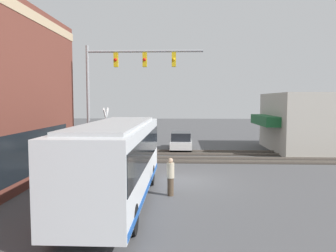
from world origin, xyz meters
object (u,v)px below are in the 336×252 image
city_bus (117,159)px  pedestrian_at_crossing (117,151)px  crossing_signal (106,130)px  parked_car_white (181,141)px  pedestrian_near_bus (171,177)px

city_bus → pedestrian_at_crossing: city_bus is taller
city_bus → pedestrian_at_crossing: (8.76, 1.75, -1.02)m
crossing_signal → parked_car_white: size_ratio=0.82×
parked_car_white → pedestrian_at_crossing: 7.60m
crossing_signal → pedestrian_at_crossing: size_ratio=2.32×
parked_car_white → pedestrian_near_bus: bearing=178.4°
parked_car_white → city_bus: bearing=170.2°
city_bus → crossing_signal: bearing=16.1°
city_bus → pedestrian_near_bus: 2.63m
parked_car_white → pedestrian_at_crossing: bearing=145.1°
city_bus → pedestrian_near_bus: (1.07, -2.20, -0.98)m
parked_car_white → pedestrian_near_bus: (-13.93, 0.40, 0.16)m
parked_car_white → pedestrian_at_crossing: pedestrian_at_crossing is taller
city_bus → pedestrian_at_crossing: bearing=11.3°
city_bus → pedestrian_at_crossing: 8.99m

